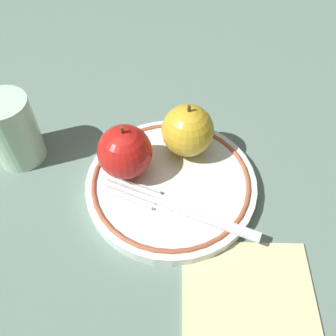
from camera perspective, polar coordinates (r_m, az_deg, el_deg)
ground_plane at (r=0.47m, az=0.82°, el=-2.37°), size 2.00×2.00×0.00m
plate at (r=0.46m, az=0.00°, el=-2.25°), size 0.21×0.21×0.02m
apple_red_whole at (r=0.46m, az=2.54°, el=5.87°), size 0.06×0.06×0.07m
apple_second_whole at (r=0.44m, az=-6.59°, el=2.46°), size 0.06×0.06×0.07m
fork at (r=0.42m, az=2.39°, el=-6.45°), size 0.03×0.19×0.00m
drinking_glass at (r=0.50m, az=-22.63°, el=5.29°), size 0.06×0.06×0.09m
napkin_folded at (r=0.41m, az=12.23°, el=-18.69°), size 0.16×0.17×0.01m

